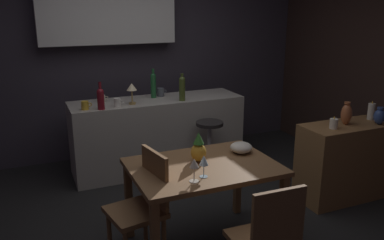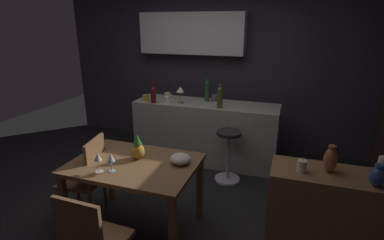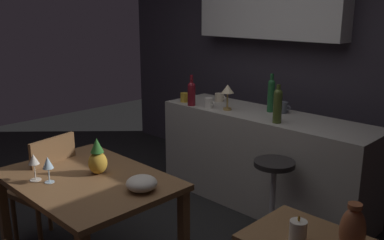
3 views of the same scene
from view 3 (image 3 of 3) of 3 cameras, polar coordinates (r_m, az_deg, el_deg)
The scene contains 19 objects.
wall_kitchen_back at distance 4.58m, azimuth 13.62°, elevation 9.09°, with size 5.20×0.33×2.60m.
dining_table at distance 3.00m, azimuth -13.83°, elevation -9.14°, with size 1.20×0.85×0.74m.
kitchen_counter at distance 4.08m, azimuth 9.58°, elevation -5.30°, with size 2.10×0.60×0.90m, color #B2ADA3.
chair_near_window at distance 3.47m, azimuth -18.94°, elevation -8.57°, with size 0.46×0.46×0.93m.
bar_stool at distance 3.47m, azimuth 10.80°, elevation -10.49°, with size 0.34×0.34×0.70m.
wine_glass_left at distance 2.90m, azimuth -18.85°, elevation -5.56°, with size 0.07×0.07×0.18m.
wine_glass_right at distance 2.96m, azimuth -20.55°, elevation -5.13°, with size 0.07×0.07×0.18m.
pineapple_centerpiece at distance 2.97m, azimuth -12.61°, elevation -5.11°, with size 0.13×0.13×0.25m.
fruit_bowl at distance 2.68m, azimuth -6.80°, elevation -8.47°, with size 0.20×0.20×0.09m, color beige.
wine_bottle_ruby at distance 4.19m, azimuth -0.07°, elevation 3.75°, with size 0.08×0.08×0.31m.
wine_bottle_green at distance 4.00m, azimuth 10.62°, elevation 3.48°, with size 0.07×0.07×0.36m.
wine_bottle_olive at distance 3.62m, azimuth 11.47°, elevation 2.10°, with size 0.07×0.07×0.33m.
cup_cream at distance 4.41m, azimuth 3.72°, elevation 3.08°, with size 0.13×0.09×0.08m.
cup_slate at distance 4.00m, azimuth 12.16°, elevation 1.67°, with size 0.13×0.09×0.10m.
cup_white at distance 4.11m, azimuth 2.26°, elevation 2.33°, with size 0.11×0.08×0.10m.
cup_mustard at distance 4.37m, azimuth -1.03°, elevation 3.06°, with size 0.12×0.08×0.10m.
counter_lamp at distance 4.01m, azimuth 4.82°, elevation 3.90°, with size 0.12×0.12×0.25m.
pillar_candle_tall at distance 2.03m, azimuth 14.09°, elevation -14.30°, with size 0.08×0.08×0.13m.
vase_copper at distance 1.97m, azimuth 20.80°, elevation -13.79°, with size 0.11×0.11×0.24m.
Camera 3 is at (2.30, -1.82, 1.85)m, focal length 39.59 mm.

